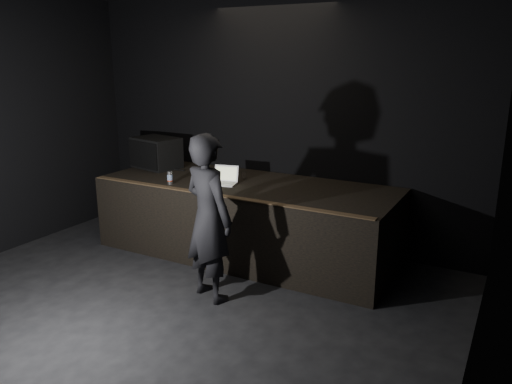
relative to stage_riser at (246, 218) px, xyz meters
The scene contains 11 objects.
ground 2.78m from the stage_riser, 90.00° to the right, with size 7.00×7.00×0.00m, color black.
room_walls 3.13m from the stage_riser, 90.00° to the right, with size 6.10×7.10×3.52m.
stage_riser is the anchor object (origin of this frame).
riser_lip 0.87m from the stage_riser, 90.00° to the right, with size 3.92×0.10×0.01m, color brown.
stage_monitor 1.83m from the stage_riser, behind, with size 0.77×0.63×0.46m.
cable 1.69m from the stage_riser, behind, with size 0.02×0.02×0.93m, color black.
laptop 0.63m from the stage_riser, 145.07° to the right, with size 0.39×0.36×0.23m.
beer_can 1.16m from the stage_riser, 147.54° to the right, with size 0.07×0.07×0.17m.
plastic_cup 0.59m from the stage_riser, 128.52° to the left, with size 0.08×0.08×0.10m, color white.
wii_remote 0.88m from the stage_riser, 119.86° to the right, with size 0.04×0.17×0.03m, color white.
person 1.42m from the stage_riser, 77.68° to the right, with size 0.68×0.45×1.86m, color black.
Camera 1 is at (3.22, -2.87, 2.62)m, focal length 35.00 mm.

